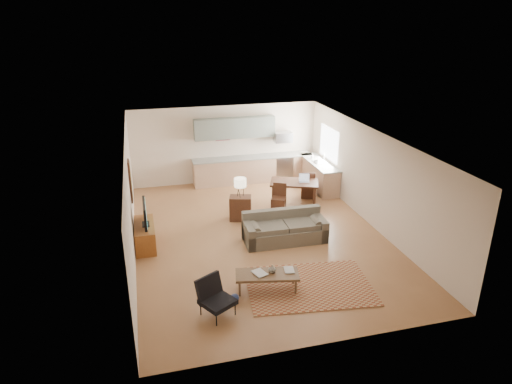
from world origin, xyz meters
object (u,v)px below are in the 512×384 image
object	(u,v)px
sofa	(285,227)
tv_credenza	(145,235)
console_table	(240,208)
dining_table	(294,193)
armchair	(218,298)
coffee_table	(267,282)

from	to	relation	value
sofa	tv_credenza	distance (m)	3.62
console_table	dining_table	size ratio (longest dim) A/B	0.49
armchair	tv_credenza	bearing A→B (deg)	81.07
console_table	armchair	bearing A→B (deg)	-92.31
armchair	tv_credenza	world-z (taller)	armchair
tv_credenza	dining_table	distance (m)	4.91
armchair	tv_credenza	xyz separation A→B (m)	(-1.29, 3.34, -0.09)
dining_table	armchair	bearing A→B (deg)	-102.63
sofa	console_table	world-z (taller)	sofa
coffee_table	tv_credenza	world-z (taller)	tv_credenza
sofa	dining_table	distance (m)	2.55
tv_credenza	coffee_table	bearing A→B (deg)	-47.92
console_table	dining_table	xyz separation A→B (m)	(1.88, 0.73, 0.01)
tv_credenza	console_table	world-z (taller)	console_table
sofa	console_table	xyz separation A→B (m)	(-0.83, 1.59, -0.03)
dining_table	sofa	bearing A→B (deg)	-93.60
sofa	dining_table	world-z (taller)	sofa
coffee_table	tv_credenza	bearing A→B (deg)	143.69
coffee_table	tv_credenza	distance (m)	3.70
sofa	dining_table	size ratio (longest dim) A/B	1.53
coffee_table	sofa	bearing A→B (deg)	74.36
sofa	console_table	size ratio (longest dim) A/B	3.11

